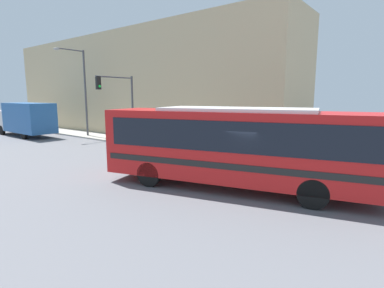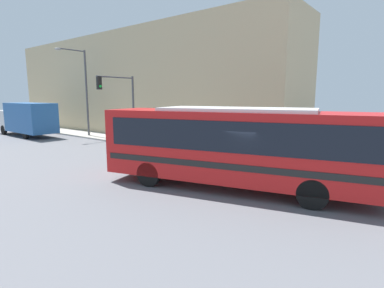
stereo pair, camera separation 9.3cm
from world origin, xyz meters
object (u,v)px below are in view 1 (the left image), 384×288
fire_hydrant (235,151)px  pedestrian_near_corner (161,131)px  city_bus (236,143)px  street_lamp (81,86)px  delivery_truck (25,118)px  parking_meter (148,132)px  traffic_light_pole (120,97)px

fire_hydrant → pedestrian_near_corner: size_ratio=0.39×
city_bus → pedestrian_near_corner: bearing=43.9°
fire_hydrant → street_lamp: (-0.11, 15.71, 4.17)m
street_lamp → pedestrian_near_corner: street_lamp is taller
city_bus → delivery_truck: size_ratio=1.36×
city_bus → delivery_truck: bearing=70.5°
city_bus → delivery_truck: city_bus is taller
city_bus → pedestrian_near_corner: size_ratio=6.19×
city_bus → pedestrian_near_corner: 12.05m
delivery_truck → fire_hydrant: delivery_truck is taller
parking_meter → delivery_truck: bearing=103.0°
delivery_truck → city_bus: bearing=-94.9°
fire_hydrant → pedestrian_near_corner: bearing=80.7°
traffic_light_pole → parking_meter: (0.99, -1.81, -2.56)m
delivery_truck → parking_meter: 13.62m
delivery_truck → parking_meter: (3.06, -13.26, -0.60)m
city_bus → fire_hydrant: bearing=15.6°
city_bus → street_lamp: bearing=60.5°
delivery_truck → parking_meter: bearing=-77.0°
street_lamp → city_bus: bearing=-104.9°
city_bus → traffic_light_pole: bearing=56.9°
traffic_light_pole → pedestrian_near_corner: size_ratio=2.84×
delivery_truck → pedestrian_near_corner: bearing=-72.4°
city_bus → traffic_light_pole: size_ratio=2.18×
fire_hydrant → street_lamp: street_lamp is taller
delivery_truck → street_lamp: bearing=-59.4°
delivery_truck → traffic_light_pole: (2.07, -11.45, 1.96)m
fire_hydrant → pedestrian_near_corner: (1.19, 7.28, 0.57)m
city_bus → parking_meter: 11.60m
pedestrian_near_corner → city_bus: bearing=-121.5°
delivery_truck → traffic_light_pole: size_ratio=1.60×
traffic_light_pole → pedestrian_near_corner: traffic_light_pole is taller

